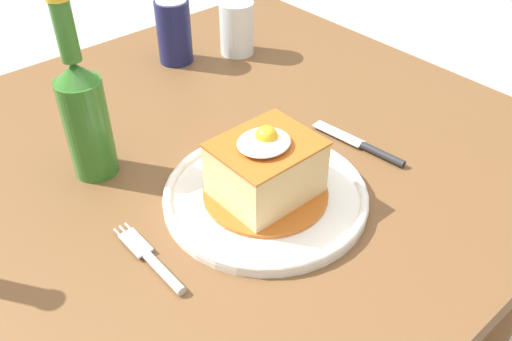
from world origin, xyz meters
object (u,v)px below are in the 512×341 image
object	(u,v)px
main_plate	(266,195)
drinking_glass	(237,31)
knife	(369,148)
soda_can	(174,31)
beer_bottle_green	(85,113)
fork	(154,263)

from	to	relation	value
main_plate	drinking_glass	xyz separation A→B (m)	(0.26, 0.38, 0.04)
knife	soda_can	distance (m)	0.45
main_plate	beer_bottle_green	size ratio (longest dim) A/B	1.07
fork	beer_bottle_green	bearing A→B (deg)	79.84
main_plate	beer_bottle_green	world-z (taller)	beer_bottle_green
soda_can	drinking_glass	bearing A→B (deg)	-23.76
drinking_glass	main_plate	bearing A→B (deg)	-124.67
main_plate	soda_can	size ratio (longest dim) A/B	2.29
soda_can	beer_bottle_green	distance (m)	0.36
soda_can	fork	bearing A→B (deg)	-127.44
main_plate	fork	xyz separation A→B (m)	(-0.18, -0.00, -0.00)
fork	beer_bottle_green	size ratio (longest dim) A/B	0.53
fork	beer_bottle_green	xyz separation A→B (m)	(0.04, 0.22, 0.09)
fork	soda_can	xyz separation A→B (m)	(0.33, 0.43, 0.06)
beer_bottle_green	drinking_glass	size ratio (longest dim) A/B	2.53
knife	soda_can	world-z (taller)	soda_can
knife	fork	bearing A→B (deg)	176.97
main_plate	knife	size ratio (longest dim) A/B	1.71
fork	drinking_glass	world-z (taller)	drinking_glass
drinking_glass	fork	bearing A→B (deg)	-139.52
main_plate	beer_bottle_green	distance (m)	0.27
fork	drinking_glass	xyz separation A→B (m)	(0.44, 0.38, 0.04)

